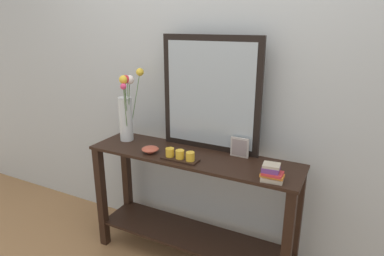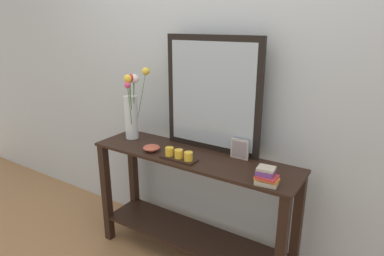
{
  "view_description": "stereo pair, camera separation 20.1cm",
  "coord_description": "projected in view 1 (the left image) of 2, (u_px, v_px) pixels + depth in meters",
  "views": [
    {
      "loc": [
        0.93,
        -1.82,
        1.66
      ],
      "look_at": [
        0.0,
        0.0,
        1.01
      ],
      "focal_mm": 31.03,
      "sensor_mm": 36.0,
      "label": 1
    },
    {
      "loc": [
        1.1,
        -1.72,
        1.66
      ],
      "look_at": [
        0.0,
        0.0,
        1.01
      ],
      "focal_mm": 31.03,
      "sensor_mm": 36.0,
      "label": 2
    }
  ],
  "objects": [
    {
      "name": "wall_back",
      "position": [
        212.0,
        69.0,
        2.3
      ],
      "size": [
        6.4,
        0.08,
        2.7
      ],
      "primitive_type": "cube",
      "color": "#B2BCC1",
      "rests_on": "ground"
    },
    {
      "name": "book_stack",
      "position": [
        272.0,
        173.0,
        1.83
      ],
      "size": [
        0.13,
        0.1,
        0.1
      ],
      "color": "#B2A893",
      "rests_on": "console_table"
    },
    {
      "name": "decorative_bowl",
      "position": [
        150.0,
        149.0,
        2.24
      ],
      "size": [
        0.12,
        0.12,
        0.04
      ],
      "color": "#B24C38",
      "rests_on": "console_table"
    },
    {
      "name": "mirror_leaning",
      "position": [
        210.0,
        95.0,
        2.2
      ],
      "size": [
        0.7,
        0.03,
        0.77
      ],
      "color": "black",
      "rests_on": "console_table"
    },
    {
      "name": "picture_frame_small",
      "position": [
        240.0,
        147.0,
        2.15
      ],
      "size": [
        0.12,
        0.01,
        0.13
      ],
      "color": "#B7B2AD",
      "rests_on": "console_table"
    },
    {
      "name": "candle_tray",
      "position": [
        180.0,
        156.0,
        2.11
      ],
      "size": [
        0.24,
        0.09,
        0.07
      ],
      "color": "black",
      "rests_on": "console_table"
    },
    {
      "name": "console_table",
      "position": [
        192.0,
        199.0,
        2.3
      ],
      "size": [
        1.45,
        0.38,
        0.82
      ],
      "color": "black",
      "rests_on": "ground"
    },
    {
      "name": "tall_vase_left",
      "position": [
        127.0,
        110.0,
        2.4
      ],
      "size": [
        0.16,
        0.26,
        0.53
      ],
      "color": "silver",
      "rests_on": "console_table"
    }
  ]
}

